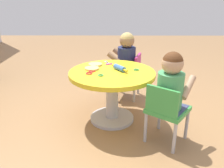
{
  "coord_description": "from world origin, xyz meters",
  "views": [
    {
      "loc": [
        -2.07,
        -0.01,
        1.2
      ],
      "look_at": [
        0.0,
        0.0,
        0.39
      ],
      "focal_mm": 37.12,
      "sensor_mm": 36.0,
      "label": 1
    }
  ],
  "objects": [
    {
      "name": "playdough_blob_1",
      "position": [
        0.2,
        0.17,
        0.52
      ],
      "size": [
        0.14,
        0.14,
        0.02
      ],
      "primitive_type": "cylinder",
      "color": "#F2CC72",
      "rests_on": "craft_table"
    },
    {
      "name": "child_chair_left",
      "position": [
        -0.38,
        -0.45,
        0.31
      ],
      "size": [
        0.42,
        0.42,
        0.54
      ],
      "color": "#B7B7BC",
      "rests_on": "ground"
    },
    {
      "name": "cookie_cutter_1",
      "position": [
        -0.12,
        0.1,
        0.52
      ],
      "size": [
        0.05,
        0.05,
        0.01
      ],
      "primitive_type": "torus",
      "color": "#4CB259",
      "rests_on": "craft_table"
    },
    {
      "name": "craft_scissors",
      "position": [
        0.26,
        0.04,
        0.52
      ],
      "size": [
        0.14,
        0.1,
        0.01
      ],
      "color": "silver",
      "rests_on": "craft_table"
    },
    {
      "name": "child_chair_right",
      "position": [
        0.55,
        -0.2,
        0.31
      ],
      "size": [
        0.37,
        0.37,
        0.54
      ],
      "color": "#B7B7BC",
      "rests_on": "ground"
    },
    {
      "name": "seated_child_right",
      "position": [
        0.57,
        -0.16,
        0.53
      ],
      "size": [
        0.36,
        0.41,
        0.51
      ],
      "color": "#3F4772",
      "rests_on": "ground"
    },
    {
      "name": "cookie_cutter_0",
      "position": [
        0.04,
        -0.23,
        0.52
      ],
      "size": [
        0.05,
        0.05,
        0.01
      ],
      "primitive_type": "torus",
      "color": "#4CB259",
      "rests_on": "craft_table"
    },
    {
      "name": "playdough_blob_0",
      "position": [
        0.06,
        0.2,
        0.52
      ],
      "size": [
        0.14,
        0.14,
        0.02
      ],
      "primitive_type": "cylinder",
      "color": "#F2CC72",
      "rests_on": "craft_table"
    },
    {
      "name": "craft_table",
      "position": [
        0.0,
        0.0,
        0.38
      ],
      "size": [
        0.82,
        0.82,
        0.51
      ],
      "color": "silver",
      "rests_on": "ground"
    },
    {
      "name": "cookie_cutter_2",
      "position": [
        -0.0,
        0.19,
        0.52
      ],
      "size": [
        0.07,
        0.07,
        0.01
      ],
      "primitive_type": "torus",
      "color": "red",
      "rests_on": "craft_table"
    },
    {
      "name": "rolling_pin",
      "position": [
        0.03,
        -0.07,
        0.54
      ],
      "size": [
        0.2,
        0.15,
        0.05
      ],
      "color": "#3F72CC",
      "rests_on": "craft_table"
    },
    {
      "name": "ground_plane",
      "position": [
        0.0,
        0.0,
        0.0
      ],
      "size": [
        10.0,
        10.0,
        0.0
      ],
      "primitive_type": "plane",
      "color": "#9E7247"
    },
    {
      "name": "seated_child_left",
      "position": [
        -0.35,
        -0.47,
        0.53
      ],
      "size": [
        0.44,
        0.42,
        0.51
      ],
      "color": "#3F4772",
      "rests_on": "ground"
    },
    {
      "name": "cookie_cutter_3",
      "position": [
        -0.07,
        0.21,
        0.52
      ],
      "size": [
        0.06,
        0.06,
        0.01
      ],
      "primitive_type": "torus",
      "color": "red",
      "rests_on": "craft_table"
    }
  ]
}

